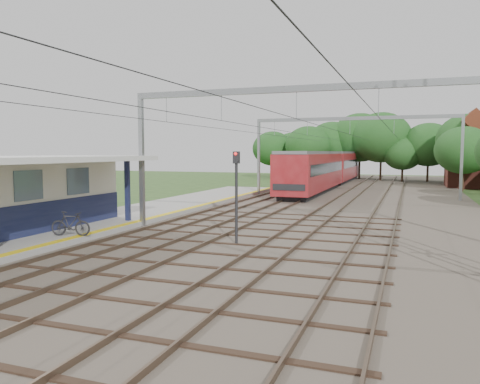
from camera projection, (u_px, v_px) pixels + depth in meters
The scene contains 9 objects.
ballast_bed at pixel (351, 204), 35.58m from camera, with size 18.00×90.00×0.10m, color #473D33.
platform at pixel (91, 225), 24.52m from camera, with size 5.00×52.00×0.35m, color gray.
yellow_stripe at pixel (128, 224), 23.74m from camera, with size 0.45×52.00×0.01m, color yellow.
rail_tracks at pixel (318, 201), 36.43m from camera, with size 11.80×88.00×0.15m.
catenary_system at pixel (335, 129), 30.91m from camera, with size 17.22×88.00×7.00m.
tree_band at pixel (376, 145), 60.61m from camera, with size 31.72×30.88×8.82m.
bicycle at pixel (70, 224), 20.22m from camera, with size 0.50×1.78×1.07m, color black.
train at pixel (329, 168), 53.16m from camera, with size 3.02×37.65×3.97m.
signal_post at pixel (236, 189), 19.53m from camera, with size 0.29×0.26×4.01m.
Camera 1 is at (8.16, -6.14, 3.97)m, focal length 35.00 mm.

